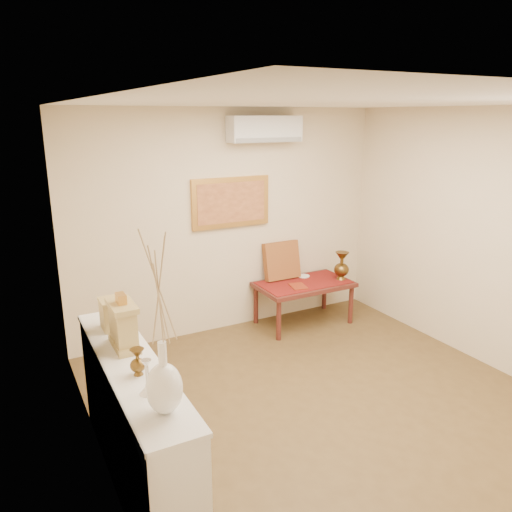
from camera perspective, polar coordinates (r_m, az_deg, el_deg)
floor at (r=4.79m, az=9.36°, el=-17.37°), size 4.50×4.50×0.00m
ceiling at (r=4.02m, az=11.15°, el=16.86°), size 4.50×4.50×0.00m
wall_back at (r=6.08m, az=-2.96°, el=3.86°), size 4.00×0.02×2.70m
wall_left at (r=3.42m, az=-17.49°, el=-6.52°), size 0.02×4.50×2.70m
wall_right at (r=5.64m, az=26.43°, el=1.26°), size 0.02×4.50×2.70m
white_vase at (r=2.76m, az=-10.84°, el=-7.52°), size 0.21×0.21×1.10m
candlestick at (r=3.15m, az=-12.34°, el=-13.33°), size 0.11×0.11×0.22m
brass_urn_small at (r=3.37m, az=-13.40°, el=-11.30°), size 0.10×0.10×0.23m
table_cloth at (r=6.38m, az=5.50°, el=-3.02°), size 1.14×0.59×0.01m
brass_urn_tall at (r=6.50m, az=9.78°, el=-0.75°), size 0.20×0.20×0.44m
plate at (r=6.60m, az=5.45°, el=-2.29°), size 0.16×0.16×0.01m
menu at (r=6.21m, az=4.86°, el=-3.46°), size 0.23×0.28×0.01m
cushion at (r=6.43m, az=2.94°, el=-0.51°), size 0.49×0.20×0.50m
display_ledge at (r=3.85m, az=-13.70°, el=-18.05°), size 0.37×2.02×0.98m
mantel_clock at (r=3.74m, az=-14.92°, el=-7.58°), size 0.17×0.36×0.41m
wooden_chest at (r=4.10m, az=-16.18°, el=-6.36°), size 0.16×0.21×0.24m
low_table at (r=6.40m, az=5.49°, el=-3.61°), size 1.20×0.70×0.55m
painting at (r=6.01m, az=-2.88°, el=6.15°), size 1.00×0.06×0.60m
ac_unit at (r=6.01m, az=1.00°, el=14.30°), size 0.90×0.25×0.30m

